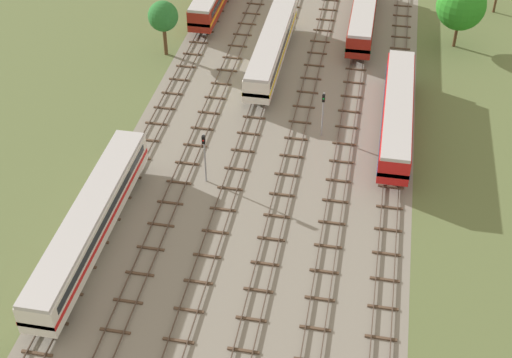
% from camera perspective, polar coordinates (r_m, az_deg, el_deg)
% --- Properties ---
extents(ground_plane, '(480.00, 480.00, 0.00)m').
position_cam_1_polar(ground_plane, '(84.57, 2.70, 8.16)').
color(ground_plane, '#5B6B3D').
extents(ballast_bed, '(28.45, 176.00, 0.01)m').
position_cam_1_polar(ballast_bed, '(84.56, 2.70, 8.16)').
color(ballast_bed, gray).
rests_on(ballast_bed, ground).
extents(track_far_left, '(2.40, 126.00, 0.29)m').
position_cam_1_polar(track_far_left, '(87.56, -5.24, 9.28)').
color(track_far_left, '#47382D').
rests_on(track_far_left, ground).
extents(track_left, '(2.40, 126.00, 0.29)m').
position_cam_1_polar(track_left, '(86.48, -2.07, 9.02)').
color(track_left, '#47382D').
rests_on(track_left, ground).
extents(track_centre_left, '(2.40, 126.00, 0.29)m').
position_cam_1_polar(track_centre_left, '(85.66, 1.16, 8.73)').
color(track_centre_left, '#47382D').
rests_on(track_centre_left, ground).
extents(track_centre, '(2.40, 126.00, 0.29)m').
position_cam_1_polar(track_centre, '(85.12, 4.45, 8.41)').
color(track_centre, '#47382D').
rests_on(track_centre, ground).
extents(track_centre_right, '(2.40, 126.00, 0.29)m').
position_cam_1_polar(track_centre_right, '(84.85, 7.75, 8.05)').
color(track_centre_right, '#47382D').
rests_on(track_centre_right, ground).
extents(track_right, '(2.40, 126.00, 0.29)m').
position_cam_1_polar(track_right, '(84.87, 11.06, 7.66)').
color(track_right, '#47382D').
rests_on(track_right, ground).
extents(passenger_coach_far_left_nearest, '(2.96, 22.00, 3.80)m').
position_cam_1_polar(passenger_coach_far_left_nearest, '(61.76, -12.87, -3.22)').
color(passenger_coach_far_left_nearest, white).
rests_on(passenger_coach_far_left_nearest, ground).
extents(diesel_railcar_right_near, '(2.96, 20.50, 3.80)m').
position_cam_1_polar(diesel_railcar_right_near, '(74.54, 11.02, 5.17)').
color(diesel_railcar_right_near, red).
rests_on(diesel_railcar_right_near, ground).
extents(diesel_railcar_centre_left_mid, '(2.96, 20.50, 3.80)m').
position_cam_1_polar(diesel_railcar_centre_left_mid, '(84.82, 1.23, 10.31)').
color(diesel_railcar_centre_left_mid, white).
rests_on(diesel_railcar_centre_left_mid, ground).
extents(diesel_railcar_centre_right_midfar, '(2.96, 20.50, 3.80)m').
position_cam_1_polar(diesel_railcar_centre_right_midfar, '(94.28, 8.47, 12.96)').
color(diesel_railcar_centre_right_midfar, maroon).
rests_on(diesel_railcar_centre_right_midfar, ground).
extents(signal_post_nearest, '(0.28, 0.47, 5.39)m').
position_cam_1_polar(signal_post_nearest, '(66.42, -4.05, 2.11)').
color(signal_post_nearest, gray).
rests_on(signal_post_nearest, ground).
extents(signal_post_near, '(0.28, 0.47, 5.06)m').
position_cam_1_polar(signal_post_near, '(72.81, 5.27, 5.49)').
color(signal_post_near, gray).
rests_on(signal_post_near, ground).
extents(lineside_tree_0, '(5.86, 5.86, 8.29)m').
position_cam_1_polar(lineside_tree_0, '(91.29, 15.77, 12.95)').
color(lineside_tree_0, '#4C331E').
rests_on(lineside_tree_0, ground).
extents(lineside_tree_2, '(3.55, 3.55, 6.75)m').
position_cam_1_polar(lineside_tree_2, '(87.07, -7.29, 12.51)').
color(lineside_tree_2, '#4C331E').
rests_on(lineside_tree_2, ground).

